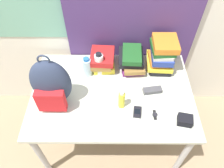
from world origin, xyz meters
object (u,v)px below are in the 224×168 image
(book_stack_right, at_px, (162,55))
(sports_bottle, at_px, (99,64))
(backpack, at_px, (51,84))
(water_bottle, at_px, (87,67))
(sunglasses_case, at_px, (152,90))
(book_stack_left, at_px, (103,60))
(book_stack_center, at_px, (132,60))
(wristwatch, at_px, (155,115))
(cell_phone, at_px, (137,112))
(sunscreen_bottle, at_px, (122,100))
(camera_pouch, at_px, (185,120))

(book_stack_right, height_order, sports_bottle, book_stack_right)
(backpack, height_order, water_bottle, backpack)
(backpack, distance_m, sunglasses_case, 0.79)
(book_stack_left, distance_m, water_bottle, 0.16)
(book_stack_center, height_order, wristwatch, book_stack_center)
(book_stack_left, height_order, book_stack_center, book_stack_center)
(water_bottle, relative_size, wristwatch, 2.25)
(sports_bottle, bearing_deg, cell_phone, -53.77)
(backpack, xyz_separation_m, sunscreen_bottle, (0.51, -0.04, -0.12))
(sunscreen_bottle, height_order, wristwatch, sunscreen_bottle)
(camera_pouch, bearing_deg, book_stack_center, 122.46)
(book_stack_left, relative_size, sports_bottle, 1.12)
(book_stack_center, height_order, cell_phone, book_stack_center)
(sunscreen_bottle, xyz_separation_m, sunglasses_case, (0.25, 0.14, -0.06))
(book_stack_left, distance_m, camera_pouch, 0.83)
(camera_pouch, bearing_deg, sunscreen_bottle, 162.54)
(wristwatch, bearing_deg, cell_phone, 170.68)
(water_bottle, bearing_deg, backpack, -128.73)
(book_stack_center, height_order, camera_pouch, book_stack_center)
(water_bottle, height_order, sunscreen_bottle, water_bottle)
(sports_bottle, height_order, sunglasses_case, sports_bottle)
(backpack, relative_size, camera_pouch, 4.05)
(sunglasses_case, relative_size, camera_pouch, 1.33)
(cell_phone, bearing_deg, book_stack_center, 92.53)
(cell_phone, bearing_deg, sunglasses_case, 55.99)
(water_bottle, bearing_deg, sunglasses_case, -19.34)
(backpack, distance_m, sunscreen_bottle, 0.52)
(book_stack_right, height_order, sunscreen_bottle, book_stack_right)
(backpack, relative_size, cell_phone, 4.58)
(book_stack_right, bearing_deg, wristwatch, -100.82)
(sports_bottle, bearing_deg, sunscreen_bottle, -62.51)
(book_stack_right, xyz_separation_m, water_bottle, (-0.63, -0.10, -0.05))
(camera_pouch, bearing_deg, backpack, 169.01)
(backpack, relative_size, wristwatch, 5.66)
(wristwatch, bearing_deg, sunscreen_bottle, 161.63)
(book_stack_center, bearing_deg, sunglasses_case, -61.06)
(sports_bottle, distance_m, camera_pouch, 0.81)
(book_stack_center, bearing_deg, sports_bottle, -165.87)
(water_bottle, bearing_deg, wristwatch, -37.53)
(book_stack_right, xyz_separation_m, sports_bottle, (-0.53, -0.07, -0.04))
(book_stack_left, bearing_deg, water_bottle, -143.04)
(backpack, relative_size, sports_bottle, 2.15)
(book_stack_right, distance_m, wristwatch, 0.53)
(sports_bottle, xyz_separation_m, camera_pouch, (0.64, -0.49, -0.07))
(book_stack_right, distance_m, sunglasses_case, 0.33)
(camera_pouch, bearing_deg, wristwatch, 163.66)
(sunscreen_bottle, bearing_deg, backpack, 175.06)
(wristwatch, bearing_deg, water_bottle, 142.47)
(cell_phone, xyz_separation_m, sunglasses_case, (0.13, 0.20, 0.01))
(book_stack_center, height_order, book_stack_right, book_stack_right)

